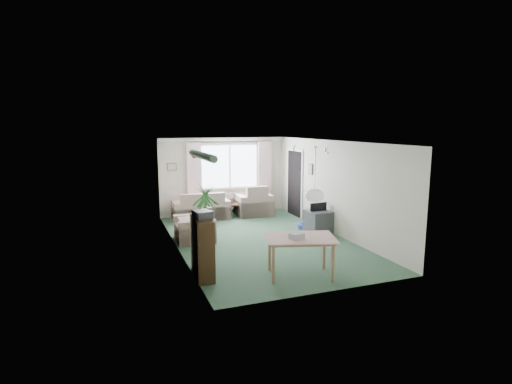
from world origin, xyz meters
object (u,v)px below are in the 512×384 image
object	(u,v)px
armchair_corner	(253,200)
dining_table	(300,257)
coffee_table	(229,210)
tv_cube	(318,221)
sofa	(201,205)
armchair_left	(194,224)
pet_bed	(308,226)
bookshelf	(202,247)
houseplant	(206,215)

from	to	relation	value
armchair_corner	dining_table	size ratio (longest dim) A/B	0.92
coffee_table	tv_cube	world-z (taller)	tv_cube
sofa	dining_table	world-z (taller)	sofa
coffee_table	tv_cube	bearing A→B (deg)	-56.99
armchair_corner	armchair_left	bearing A→B (deg)	45.83
tv_cube	pet_bed	world-z (taller)	tv_cube
armchair_corner	bookshelf	xyz separation A→B (m)	(-2.65, -4.53, 0.08)
armchair_corner	bookshelf	bearing A→B (deg)	62.57
armchair_left	bookshelf	bearing A→B (deg)	-6.93
armchair_left	houseplant	distance (m)	0.70
houseplant	coffee_table	bearing A→B (deg)	63.51
sofa	armchair_corner	world-z (taller)	armchair_corner
armchair_left	houseplant	bearing A→B (deg)	16.09
sofa	pet_bed	world-z (taller)	sofa
coffee_table	armchair_corner	bearing A→B (deg)	-1.86
armchair_left	bookshelf	world-z (taller)	bookshelf
bookshelf	pet_bed	world-z (taller)	bookshelf
armchair_corner	tv_cube	distance (m)	2.69
armchair_corner	armchair_left	xyz separation A→B (m)	(-2.31, -2.15, -0.06)
houseplant	tv_cube	bearing A→B (deg)	3.95
coffee_table	dining_table	world-z (taller)	dining_table
coffee_table	houseplant	bearing A→B (deg)	-116.49
bookshelf	houseplant	xyz separation A→B (m)	(0.50, 1.79, 0.19)
pet_bed	sofa	bearing A→B (deg)	140.03
sofa	bookshelf	xyz separation A→B (m)	(-0.98, -4.56, 0.15)
houseplant	tv_cube	size ratio (longest dim) A/B	2.40
sofa	armchair_left	distance (m)	2.27
armchair_corner	bookshelf	distance (m)	5.25
dining_table	pet_bed	xyz separation A→B (m)	(1.80, 3.08, -0.31)
coffee_table	tv_cube	size ratio (longest dim) A/B	1.44
armchair_left	sofa	bearing A→B (deg)	164.71
armchair_corner	armchair_left	size ratio (longest dim) A/B	1.15
armchair_corner	houseplant	world-z (taller)	houseplant
armchair_left	pet_bed	distance (m)	3.17
tv_cube	pet_bed	distance (m)	0.51
pet_bed	bookshelf	bearing A→B (deg)	-144.88
armchair_corner	pet_bed	bearing A→B (deg)	114.95
dining_table	sofa	bearing A→B (deg)	97.80
armchair_corner	houseplant	size ratio (longest dim) A/B	0.71
dining_table	armchair_corner	bearing A→B (deg)	79.51
coffee_table	houseplant	world-z (taller)	houseplant
armchair_left	dining_table	distance (m)	3.30
houseplant	pet_bed	size ratio (longest dim) A/B	2.57
sofa	houseplant	bearing A→B (deg)	81.04
houseplant	dining_table	distance (m)	2.72
sofa	houseplant	xyz separation A→B (m)	(-0.48, -2.77, 0.34)
bookshelf	pet_bed	xyz separation A→B (m)	(3.49, 2.45, -0.50)
sofa	pet_bed	size ratio (longest dim) A/B	2.82
armchair_corner	pet_bed	world-z (taller)	armchair_corner
sofa	dining_table	distance (m)	5.23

